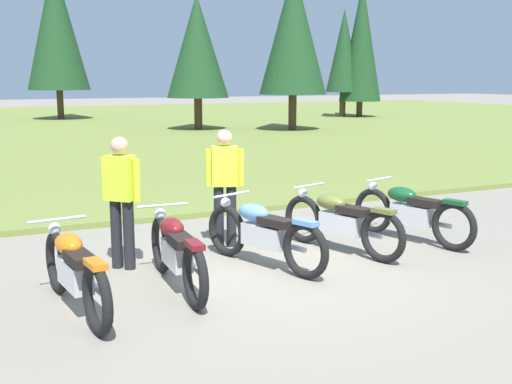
{
  "coord_description": "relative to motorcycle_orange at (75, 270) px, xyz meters",
  "views": [
    {
      "loc": [
        -3.43,
        -6.75,
        2.37
      ],
      "look_at": [
        0.0,
        0.6,
        0.9
      ],
      "focal_mm": 44.02,
      "sensor_mm": 36.0,
      "label": 1
    }
  ],
  "objects": [
    {
      "name": "ground_plane",
      "position": [
        2.51,
        0.38,
        -0.44
      ],
      "size": [
        140.0,
        140.0,
        0.0
      ],
      "primitive_type": "plane",
      "color": "gray"
    },
    {
      "name": "grass_moorland",
      "position": [
        2.51,
        25.58,
        -0.39
      ],
      "size": [
        80.0,
        44.0,
        0.1
      ],
      "primitive_type": "cube",
      "color": "olive",
      "rests_on": "ground"
    },
    {
      "name": "motorcycle_orange",
      "position": [
        0.0,
        0.0,
        0.0
      ],
      "size": [
        0.63,
        2.1,
        0.88
      ],
      "color": "black",
      "rests_on": "ground"
    },
    {
      "name": "motorcycle_maroon",
      "position": [
        1.17,
        0.26,
        0.0
      ],
      "size": [
        0.62,
        2.1,
        0.88
      ],
      "color": "black",
      "rests_on": "ground"
    },
    {
      "name": "motorcycle_sky_blue",
      "position": [
        2.43,
        0.61,
        0.0
      ],
      "size": [
        0.9,
        2.01,
        0.88
      ],
      "color": "black",
      "rests_on": "ground"
    },
    {
      "name": "motorcycle_olive",
      "position": [
        3.69,
        0.78,
        0.0
      ],
      "size": [
        0.86,
        2.03,
        0.88
      ],
      "color": "black",
      "rests_on": "ground"
    },
    {
      "name": "motorcycle_british_green",
      "position": [
        4.95,
        0.83,
        0.0
      ],
      "size": [
        0.82,
        2.04,
        0.88
      ],
      "color": "black",
      "rests_on": "ground"
    },
    {
      "name": "rider_in_hivis_vest",
      "position": [
        2.36,
        1.72,
        0.51
      ],
      "size": [
        0.52,
        0.33,
        1.67
      ],
      "color": "black",
      "rests_on": "ground"
    },
    {
      "name": "rider_with_back_turned",
      "position": [
        0.79,
        1.28,
        0.51
      ],
      "size": [
        0.41,
        0.42,
        1.67
      ],
      "color": "black",
      "rests_on": "ground"
    }
  ]
}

